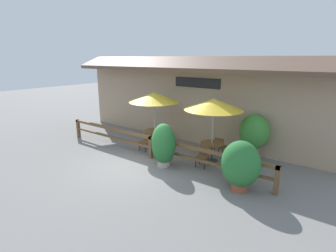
{
  "coord_description": "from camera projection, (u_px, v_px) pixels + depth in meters",
  "views": [
    {
      "loc": [
        6.89,
        -6.89,
        4.16
      ],
      "look_at": [
        0.6,
        1.46,
        1.42
      ],
      "focal_mm": 28.0,
      "sensor_mm": 36.0,
      "label": 1
    }
  ],
  "objects": [
    {
      "name": "ground_plane",
      "position": [
        134.0,
        166.0,
        10.39
      ],
      "size": [
        60.0,
        60.0,
        0.0
      ],
      "primitive_type": "plane",
      "color": "slate"
    },
    {
      "name": "building_facade",
      "position": [
        190.0,
        99.0,
        13.01
      ],
      "size": [
        14.28,
        1.49,
        4.23
      ],
      "color": "tan",
      "rests_on": "ground"
    },
    {
      "name": "patio_railing",
      "position": [
        151.0,
        142.0,
        11.03
      ],
      "size": [
        10.4,
        0.14,
        0.95
      ],
      "color": "brown",
      "rests_on": "ground"
    },
    {
      "name": "patio_umbrella_near",
      "position": [
        154.0,
        97.0,
        12.16
      ],
      "size": [
        2.35,
        2.35,
        2.63
      ],
      "color": "#B7B2A8",
      "rests_on": "ground"
    },
    {
      "name": "dining_table_near",
      "position": [
        155.0,
        133.0,
        12.6
      ],
      "size": [
        0.95,
        0.95,
        0.78
      ],
      "color": "brown",
      "rests_on": "ground"
    },
    {
      "name": "chair_near_streetside",
      "position": [
        146.0,
        140.0,
        12.06
      ],
      "size": [
        0.43,
        0.43,
        0.83
      ],
      "rotation": [
        0.0,
        0.0,
        0.03
      ],
      "color": "brown",
      "rests_on": "ground"
    },
    {
      "name": "chair_near_wallside",
      "position": [
        164.0,
        134.0,
        13.15
      ],
      "size": [
        0.45,
        0.45,
        0.83
      ],
      "rotation": [
        0.0,
        0.0,
        3.21
      ],
      "color": "brown",
      "rests_on": "ground"
    },
    {
      "name": "patio_umbrella_middle",
      "position": [
        214.0,
        104.0,
        10.32
      ],
      "size": [
        2.35,
        2.35,
        2.63
      ],
      "color": "#B7B2A8",
      "rests_on": "ground"
    },
    {
      "name": "dining_table_middle",
      "position": [
        212.0,
        146.0,
        10.76
      ],
      "size": [
        0.95,
        0.95,
        0.78
      ],
      "color": "brown",
      "rests_on": "ground"
    },
    {
      "name": "chair_middle_streetside",
      "position": [
        203.0,
        155.0,
        10.25
      ],
      "size": [
        0.46,
        0.46,
        0.83
      ],
      "rotation": [
        0.0,
        0.0,
        0.09
      ],
      "color": "brown",
      "rests_on": "ground"
    },
    {
      "name": "chair_middle_wallside",
      "position": [
        220.0,
        146.0,
        11.33
      ],
      "size": [
        0.43,
        0.43,
        0.83
      ],
      "rotation": [
        0.0,
        0.0,
        3.15
      ],
      "color": "brown",
      "rests_on": "ground"
    },
    {
      "name": "potted_plant_small_flowering",
      "position": [
        241.0,
        165.0,
        8.28
      ],
      "size": [
        1.25,
        1.13,
        1.66
      ],
      "color": "#9E4C33",
      "rests_on": "ground"
    },
    {
      "name": "potted_plant_broad_leaf",
      "position": [
        164.0,
        145.0,
        10.13
      ],
      "size": [
        0.98,
        0.88,
        1.73
      ],
      "color": "#B7AD99",
      "rests_on": "ground"
    },
    {
      "name": "potted_plant_corner_fern",
      "position": [
        254.0,
        132.0,
        10.79
      ],
      "size": [
        1.23,
        1.11,
        1.94
      ],
      "color": "#B7AD99",
      "rests_on": "ground"
    }
  ]
}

